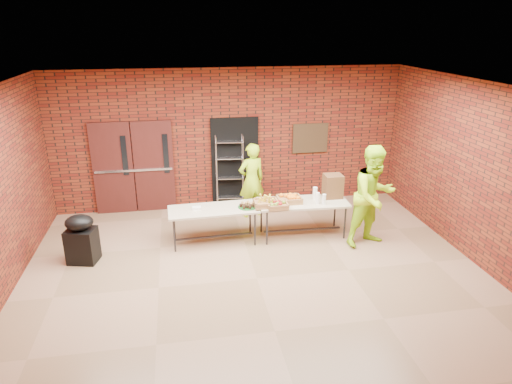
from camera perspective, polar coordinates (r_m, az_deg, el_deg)
room at (r=7.25m, az=0.12°, el=0.12°), size 8.08×7.08×3.28m
double_doors at (r=10.63m, az=-15.01°, el=2.99°), size 1.78×0.12×2.10m
dark_doorway at (r=10.68m, az=-2.65°, el=3.75°), size 1.10×0.06×2.10m
bronze_plaque at (r=10.91m, az=6.79°, el=6.71°), size 0.85×0.04×0.70m
wire_rack at (r=10.59m, az=-3.29°, el=2.52°), size 0.65×0.28×1.72m
table_left at (r=8.94m, az=-5.35°, el=-2.44°), size 1.76×0.78×0.72m
table_right at (r=9.22m, az=5.89°, el=-1.56°), size 1.83×0.83×0.74m
basket_bananas at (r=8.92m, az=1.26°, el=-1.36°), size 0.47×0.36×0.15m
basket_oranges at (r=9.13m, az=4.16°, el=-0.90°), size 0.48×0.37×0.15m
basket_apples at (r=8.85m, az=2.70°, el=-1.64°), size 0.40×0.31×0.12m
muffin_tray at (r=8.93m, az=-1.08°, el=-1.67°), size 0.37×0.37×0.09m
napkin_box at (r=8.90m, az=-7.45°, el=-2.01°), size 0.17×0.11×0.06m
coffee_dispenser at (r=9.44m, az=9.58°, el=0.75°), size 0.37×0.33×0.48m
cup_stack_front at (r=9.10m, az=7.70°, el=-0.76°), size 0.08×0.08×0.23m
cup_stack_mid at (r=9.07m, az=8.50°, el=-0.92°), size 0.07×0.07×0.22m
cup_stack_back at (r=9.29m, az=7.38°, el=-0.18°), size 0.09×0.09×0.26m
covered_grill at (r=8.84m, az=-20.99°, el=-5.46°), size 0.59×0.53×0.91m
volunteer_woman at (r=10.07m, az=-0.56°, el=1.46°), size 0.70×0.57×1.68m
volunteer_man at (r=8.99m, az=14.48°, el=-0.51°), size 1.15×1.01×2.00m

